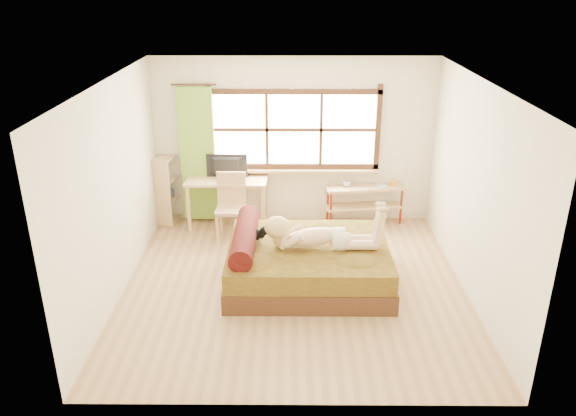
{
  "coord_description": "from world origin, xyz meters",
  "views": [
    {
      "loc": [
        -0.04,
        -6.52,
        3.86
      ],
      "look_at": [
        -0.08,
        0.2,
        1.04
      ],
      "focal_mm": 35.0,
      "sensor_mm": 36.0,
      "label": 1
    }
  ],
  "objects_px": {
    "kitten": "(254,233)",
    "desk": "(227,185)",
    "bookshelf": "(167,189)",
    "woman": "(321,225)",
    "bed": "(304,262)",
    "pipe_shelf": "(365,196)",
    "chair": "(231,202)"
  },
  "relations": [
    {
      "from": "bed",
      "to": "desk",
      "type": "height_order",
      "value": "bed"
    },
    {
      "from": "desk",
      "to": "chair",
      "type": "distance_m",
      "value": 0.4
    },
    {
      "from": "woman",
      "to": "bookshelf",
      "type": "height_order",
      "value": "woman"
    },
    {
      "from": "kitten",
      "to": "bookshelf",
      "type": "bearing_deg",
      "value": 129.63
    },
    {
      "from": "desk",
      "to": "pipe_shelf",
      "type": "bearing_deg",
      "value": 3.87
    },
    {
      "from": "bookshelf",
      "to": "chair",
      "type": "bearing_deg",
      "value": -15.09
    },
    {
      "from": "pipe_shelf",
      "to": "bookshelf",
      "type": "relative_size",
      "value": 1.15
    },
    {
      "from": "kitten",
      "to": "bookshelf",
      "type": "height_order",
      "value": "bookshelf"
    },
    {
      "from": "chair",
      "to": "bookshelf",
      "type": "xyz_separation_m",
      "value": [
        -1.1,
        0.51,
        0.02
      ]
    },
    {
      "from": "woman",
      "to": "desk",
      "type": "relative_size",
      "value": 1.15
    },
    {
      "from": "bookshelf",
      "to": "desk",
      "type": "bearing_deg",
      "value": 1.1
    },
    {
      "from": "bed",
      "to": "chair",
      "type": "distance_m",
      "value": 1.86
    },
    {
      "from": "pipe_shelf",
      "to": "bed",
      "type": "bearing_deg",
      "value": -126.21
    },
    {
      "from": "bed",
      "to": "desk",
      "type": "xyz_separation_m",
      "value": [
        -1.22,
        1.83,
        0.41
      ]
    },
    {
      "from": "bed",
      "to": "chair",
      "type": "relative_size",
      "value": 2.12
    },
    {
      "from": "kitten",
      "to": "bookshelf",
      "type": "distance_m",
      "value": 2.43
    },
    {
      "from": "chair",
      "to": "pipe_shelf",
      "type": "height_order",
      "value": "chair"
    },
    {
      "from": "kitten",
      "to": "desk",
      "type": "height_order",
      "value": "desk"
    },
    {
      "from": "kitten",
      "to": "chair",
      "type": "bearing_deg",
      "value": 108.23
    },
    {
      "from": "kitten",
      "to": "pipe_shelf",
      "type": "bearing_deg",
      "value": 47.23
    },
    {
      "from": "chair",
      "to": "pipe_shelf",
      "type": "bearing_deg",
      "value": 13.28
    },
    {
      "from": "woman",
      "to": "bookshelf",
      "type": "distance_m",
      "value": 3.17
    },
    {
      "from": "woman",
      "to": "kitten",
      "type": "bearing_deg",
      "value": 170.28
    },
    {
      "from": "kitten",
      "to": "pipe_shelf",
      "type": "height_order",
      "value": "kitten"
    },
    {
      "from": "woman",
      "to": "desk",
      "type": "height_order",
      "value": "woman"
    },
    {
      "from": "kitten",
      "to": "bed",
      "type": "bearing_deg",
      "value": -8.46
    },
    {
      "from": "woman",
      "to": "bed",
      "type": "bearing_deg",
      "value": 166.23
    },
    {
      "from": "kitten",
      "to": "desk",
      "type": "bearing_deg",
      "value": 107.75
    },
    {
      "from": "bed",
      "to": "kitten",
      "type": "bearing_deg",
      "value": 171.54
    },
    {
      "from": "woman",
      "to": "kitten",
      "type": "height_order",
      "value": "woman"
    },
    {
      "from": "pipe_shelf",
      "to": "desk",
      "type": "bearing_deg",
      "value": 175.11
    },
    {
      "from": "desk",
      "to": "pipe_shelf",
      "type": "distance_m",
      "value": 2.28
    }
  ]
}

